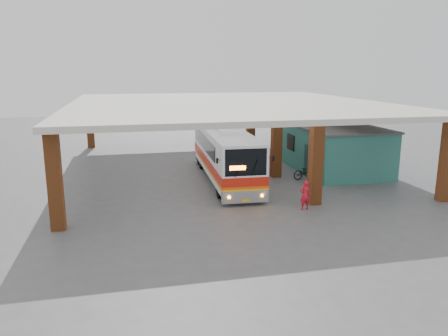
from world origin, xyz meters
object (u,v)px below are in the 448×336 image
at_px(motorcycle, 306,171).
at_px(red_chair, 272,155).
at_px(pedestrian, 305,195).
at_px(coach_bus, 225,154).

xyz_separation_m(motorcycle, red_chair, (-0.14, 6.36, -0.13)).
bearing_deg(pedestrian, motorcycle, -120.16).
relative_size(coach_bus, red_chair, 14.56).
height_order(coach_bus, red_chair, coach_bus).
bearing_deg(red_chair, motorcycle, -106.60).
height_order(coach_bus, pedestrian, coach_bus).
bearing_deg(motorcycle, red_chair, -10.28).
xyz_separation_m(coach_bus, red_chair, (4.96, 5.35, -1.31)).
xyz_separation_m(pedestrian, red_chair, (2.43, 12.16, -0.39)).
distance_m(coach_bus, red_chair, 7.41).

